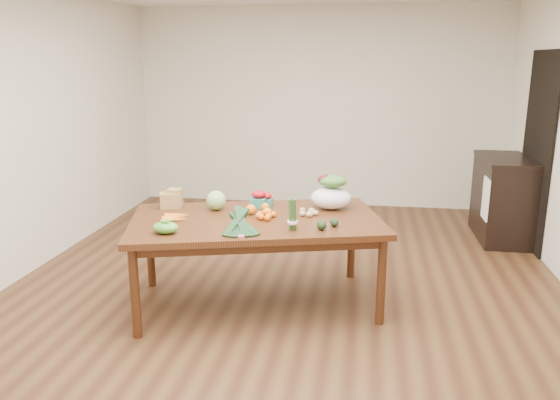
% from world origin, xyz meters
% --- Properties ---
extents(floor, '(6.00, 6.00, 0.00)m').
position_xyz_m(floor, '(0.00, 0.00, 0.00)').
color(floor, brown).
rests_on(floor, ground).
extents(room_walls, '(5.02, 6.02, 2.70)m').
position_xyz_m(room_walls, '(0.00, 0.00, 1.35)').
color(room_walls, silver).
rests_on(room_walls, floor).
extents(dining_table, '(2.23, 1.61, 0.75)m').
position_xyz_m(dining_table, '(-0.20, -0.37, 0.38)').
color(dining_table, '#4D2712').
rests_on(dining_table, floor).
extents(doorway_dark, '(0.02, 1.00, 2.10)m').
position_xyz_m(doorway_dark, '(2.48, 1.60, 1.05)').
color(doorway_dark, black).
rests_on(doorway_dark, floor).
extents(cabinet, '(0.52, 1.02, 0.94)m').
position_xyz_m(cabinet, '(2.22, 1.78, 0.47)').
color(cabinet, black).
rests_on(cabinet, floor).
extents(dish_towel, '(0.02, 0.28, 0.45)m').
position_xyz_m(dish_towel, '(1.96, 1.40, 0.55)').
color(dish_towel, white).
rests_on(dish_towel, cabinet).
extents(paper_bag, '(0.27, 0.25, 0.16)m').
position_xyz_m(paper_bag, '(-0.99, -0.17, 0.83)').
color(paper_bag, '#A47C49').
rests_on(paper_bag, dining_table).
extents(cabbage, '(0.17, 0.17, 0.17)m').
position_xyz_m(cabbage, '(-0.58, -0.18, 0.83)').
color(cabbage, '#A1D87C').
rests_on(cabbage, dining_table).
extents(strawberry_basket_a, '(0.16, 0.16, 0.12)m').
position_xyz_m(strawberry_basket_a, '(-0.24, -0.02, 0.81)').
color(strawberry_basket_a, red).
rests_on(strawberry_basket_a, dining_table).
extents(strawberry_basket_b, '(0.12, 0.12, 0.09)m').
position_xyz_m(strawberry_basket_b, '(-0.18, 0.03, 0.80)').
color(strawberry_basket_b, red).
rests_on(strawberry_basket_b, dining_table).
extents(orange_a, '(0.09, 0.09, 0.09)m').
position_xyz_m(orange_a, '(-0.26, -0.28, 0.79)').
color(orange_a, orange).
rests_on(orange_a, dining_table).
extents(orange_b, '(0.07, 0.07, 0.07)m').
position_xyz_m(orange_b, '(-0.16, -0.15, 0.78)').
color(orange_b, orange).
rests_on(orange_b, dining_table).
extents(orange_c, '(0.07, 0.07, 0.07)m').
position_xyz_m(orange_c, '(-0.11, -0.31, 0.79)').
color(orange_c, orange).
rests_on(orange_c, dining_table).
extents(mandarin_cluster, '(0.22, 0.22, 0.08)m').
position_xyz_m(mandarin_cluster, '(-0.12, -0.38, 0.79)').
color(mandarin_cluster, orange).
rests_on(mandarin_cluster, dining_table).
extents(carrots, '(0.27, 0.27, 0.03)m').
position_xyz_m(carrots, '(-0.84, -0.49, 0.76)').
color(carrots, orange).
rests_on(carrots, dining_table).
extents(snap_pea_bag, '(0.19, 0.15, 0.09)m').
position_xyz_m(snap_pea_bag, '(-0.78, -0.87, 0.79)').
color(snap_pea_bag, '#4A9231').
rests_on(snap_pea_bag, dining_table).
extents(kale_bunch, '(0.41, 0.47, 0.16)m').
position_xyz_m(kale_bunch, '(-0.23, -0.79, 0.83)').
color(kale_bunch, black).
rests_on(kale_bunch, dining_table).
extents(asparagus_bundle, '(0.11, 0.13, 0.26)m').
position_xyz_m(asparagus_bundle, '(0.14, -0.65, 0.88)').
color(asparagus_bundle, '#446D32').
rests_on(asparagus_bundle, dining_table).
extents(potato_a, '(0.05, 0.05, 0.05)m').
position_xyz_m(potato_a, '(0.17, -0.26, 0.77)').
color(potato_a, '#D6B07B').
rests_on(potato_a, dining_table).
extents(potato_b, '(0.06, 0.05, 0.05)m').
position_xyz_m(potato_b, '(0.23, -0.28, 0.77)').
color(potato_b, '#CEC077').
rests_on(potato_b, dining_table).
extents(potato_c, '(0.06, 0.05, 0.05)m').
position_xyz_m(potato_c, '(0.24, -0.17, 0.77)').
color(potato_c, tan).
rests_on(potato_c, dining_table).
extents(potato_d, '(0.05, 0.04, 0.04)m').
position_xyz_m(potato_d, '(0.16, -0.15, 0.77)').
color(potato_d, tan).
rests_on(potato_d, dining_table).
extents(potato_e, '(0.05, 0.05, 0.04)m').
position_xyz_m(potato_e, '(0.27, -0.22, 0.77)').
color(potato_e, tan).
rests_on(potato_e, dining_table).
extents(avocado_a, '(0.10, 0.13, 0.07)m').
position_xyz_m(avocado_a, '(0.36, -0.60, 0.79)').
color(avocado_a, black).
rests_on(avocado_a, dining_table).
extents(avocado_b, '(0.09, 0.11, 0.06)m').
position_xyz_m(avocado_b, '(0.45, -0.50, 0.78)').
color(avocado_b, black).
rests_on(avocado_b, dining_table).
extents(salad_bag, '(0.40, 0.34, 0.27)m').
position_xyz_m(salad_bag, '(0.39, 0.01, 0.88)').
color(salad_bag, white).
rests_on(salad_bag, dining_table).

